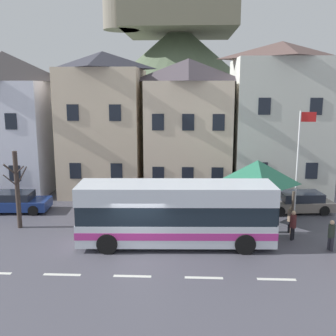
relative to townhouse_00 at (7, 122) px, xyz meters
name	(u,v)px	position (x,y,z in m)	size (l,w,h in m)	color
ground_plane	(138,256)	(11.39, -12.16, -5.26)	(40.00, 60.00, 0.07)	#4C4B56
townhouse_00	(7,122)	(0.00, 0.00, 0.00)	(6.81, 6.38, 10.46)	silver
townhouse_01	(104,123)	(7.41, 0.12, -0.01)	(5.71, 6.61, 10.43)	beige
townhouse_02	(188,128)	(13.71, -0.62, -0.30)	(6.03, 5.13, 9.85)	beige
townhouse_03	(278,120)	(20.34, -0.02, 0.30)	(6.65, 6.34, 11.05)	beige
hilltop_castle	(179,84)	(12.55, 20.94, 3.05)	(36.82, 36.82, 23.16)	#57684E
transit_bus	(176,214)	(13.12, -10.70, -3.63)	(9.79, 2.92, 3.16)	silver
bus_shelter	(257,172)	(17.67, -7.34, -2.16)	(3.60, 3.60, 3.78)	#473D33
parked_car_00	(15,202)	(2.64, -5.61, -4.60)	(4.33, 2.12, 1.27)	navy
parked_car_02	(298,202)	(20.76, -4.88, -4.59)	(4.43, 2.29, 1.29)	slate
pedestrian_00	(331,234)	(20.67, -11.07, -4.41)	(0.32, 0.35, 1.52)	#2D2D38
pedestrian_01	(293,223)	(19.18, -9.76, -4.33)	(0.33, 0.33, 1.57)	black
pedestrian_02	(291,218)	(19.30, -8.80, -4.34)	(0.35, 0.35, 1.52)	black
pedestrian_03	(250,218)	(17.09, -8.83, -4.36)	(0.29, 0.31, 1.50)	black
public_bench	(249,207)	(17.55, -5.59, -4.76)	(1.65, 0.48, 0.87)	brown
flagpole	(299,157)	(20.21, -6.42, -1.43)	(0.95, 0.10, 6.51)	silver
bare_tree_00	(17,189)	(4.21, -8.62, -2.96)	(1.21, 1.10, 4.39)	#382D28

